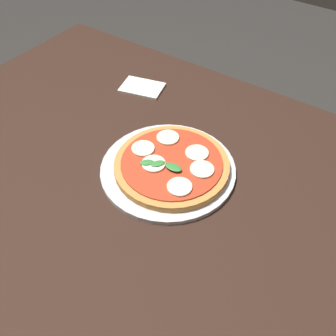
# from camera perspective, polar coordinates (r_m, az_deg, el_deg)

# --- Properties ---
(ground_plane) EXTENTS (6.00, 6.00, 0.00)m
(ground_plane) POSITION_cam_1_polar(r_m,az_deg,el_deg) (1.57, -0.42, -20.81)
(ground_plane) COLOR #2D2B28
(dining_table) EXTENTS (1.58, 1.06, 0.73)m
(dining_table) POSITION_cam_1_polar(r_m,az_deg,el_deg) (1.02, -0.60, -6.04)
(dining_table) COLOR black
(dining_table) RESTS_ON ground_plane
(serving_tray) EXTENTS (0.34, 0.34, 0.01)m
(serving_tray) POSITION_cam_1_polar(r_m,az_deg,el_deg) (0.99, -0.00, -0.16)
(serving_tray) COLOR silver
(serving_tray) RESTS_ON dining_table
(pizza) EXTENTS (0.29, 0.29, 0.03)m
(pizza) POSITION_cam_1_polar(r_m,az_deg,el_deg) (0.98, 0.55, 0.50)
(pizza) COLOR #C6843F
(pizza) RESTS_ON serving_tray
(napkin) EXTENTS (0.15, 0.12, 0.01)m
(napkin) POSITION_cam_1_polar(r_m,az_deg,el_deg) (1.28, -3.78, 11.56)
(napkin) COLOR white
(napkin) RESTS_ON dining_table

